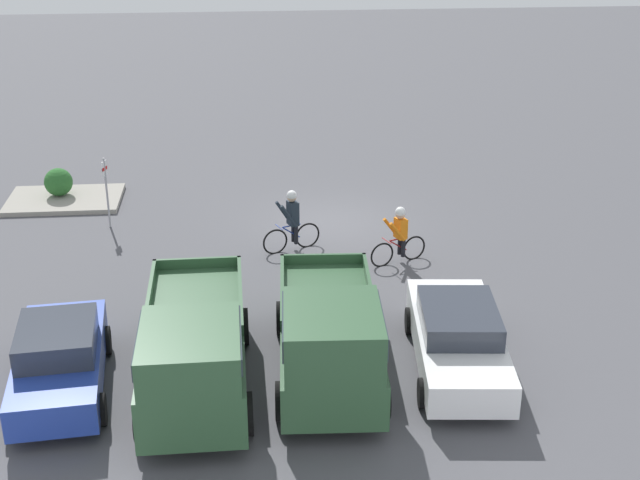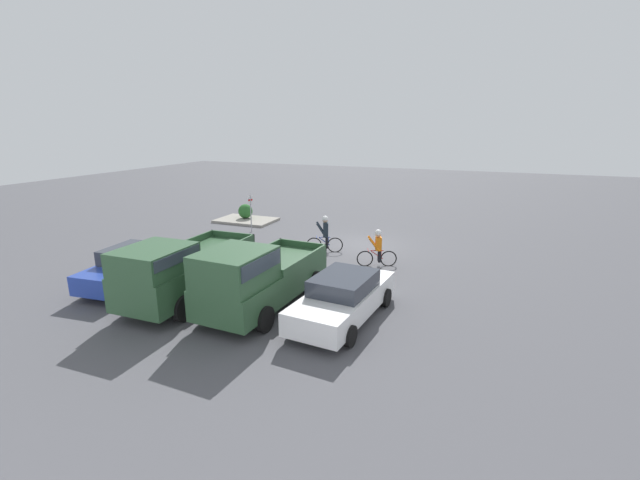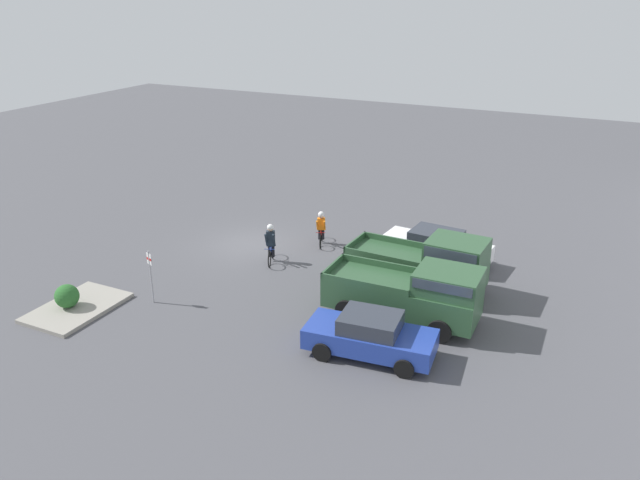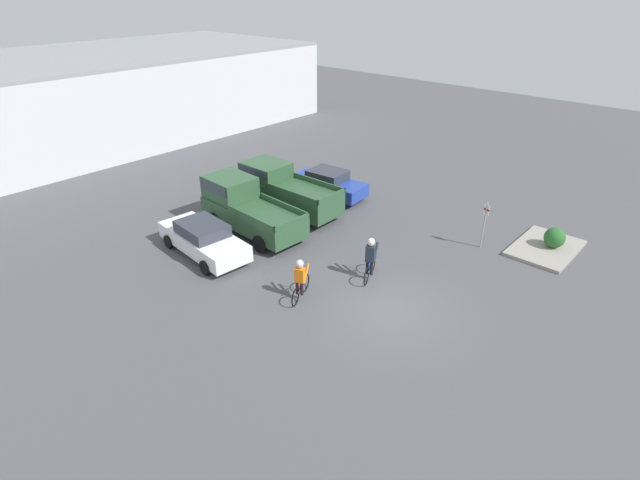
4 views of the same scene
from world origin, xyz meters
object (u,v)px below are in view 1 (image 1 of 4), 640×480
(sedan_0, at_px, (458,337))
(fire_lane_sign, at_px, (106,186))
(pickup_truck_0, at_px, (330,336))
(cyclist_1, at_px, (399,233))
(cyclist_0, at_px, (292,219))
(sedan_1, at_px, (59,359))
(pickup_truck_1, at_px, (194,348))
(shrub, at_px, (58,182))

(sedan_0, bearing_deg, fire_lane_sign, -45.49)
(pickup_truck_0, height_order, cyclist_1, pickup_truck_0)
(pickup_truck_0, relative_size, cyclist_0, 3.09)
(sedan_1, relative_size, fire_lane_sign, 2.04)
(cyclist_1, bearing_deg, pickup_truck_1, 49.88)
(sedan_1, height_order, shrub, sedan_1)
(pickup_truck_0, height_order, pickup_truck_1, pickup_truck_0)
(pickup_truck_0, bearing_deg, cyclist_1, -112.46)
(sedan_0, xyz_separation_m, sedan_1, (8.40, 0.22, 0.02))
(cyclist_0, height_order, cyclist_1, cyclist_0)
(shrub, bearing_deg, sedan_0, 133.13)
(sedan_1, height_order, cyclist_0, cyclist_0)
(fire_lane_sign, bearing_deg, pickup_truck_0, 121.92)
(pickup_truck_1, bearing_deg, sedan_0, -172.40)
(sedan_1, bearing_deg, cyclist_0, -127.42)
(sedan_1, xyz_separation_m, cyclist_0, (-5.19, -6.78, 0.18))
(cyclist_1, bearing_deg, pickup_truck_0, 67.54)
(sedan_0, distance_m, sedan_1, 8.40)
(shrub, bearing_deg, cyclist_0, 147.51)
(pickup_truck_1, distance_m, cyclist_0, 7.69)
(sedan_0, height_order, cyclist_0, cyclist_0)
(sedan_1, distance_m, cyclist_1, 9.85)
(cyclist_0, bearing_deg, shrub, -32.49)
(pickup_truck_0, xyz_separation_m, sedan_1, (5.57, -0.29, -0.44))
(pickup_truck_1, height_order, sedan_1, pickup_truck_1)
(sedan_0, distance_m, shrub, 15.35)
(pickup_truck_1, height_order, cyclist_1, pickup_truck_1)
(cyclist_1, bearing_deg, sedan_1, 35.25)
(pickup_truck_1, height_order, cyclist_0, pickup_truck_1)
(cyclist_0, height_order, fire_lane_sign, fire_lane_sign)
(sedan_0, height_order, pickup_truck_1, pickup_truck_1)
(cyclist_0, bearing_deg, cyclist_1, 159.10)
(pickup_truck_0, bearing_deg, sedan_0, -169.78)
(fire_lane_sign, bearing_deg, sedan_0, 134.51)
(sedan_1, bearing_deg, shrub, -79.60)
(pickup_truck_1, xyz_separation_m, cyclist_0, (-2.38, -7.31, -0.25))
(pickup_truck_1, bearing_deg, fire_lane_sign, -72.50)
(sedan_0, distance_m, cyclist_1, 5.49)
(pickup_truck_1, bearing_deg, cyclist_0, -108.04)
(cyclist_0, xyz_separation_m, shrub, (7.28, -4.64, -0.33))
(sedan_0, xyz_separation_m, shrub, (10.50, -11.20, -0.13))
(fire_lane_sign, bearing_deg, cyclist_1, 158.41)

